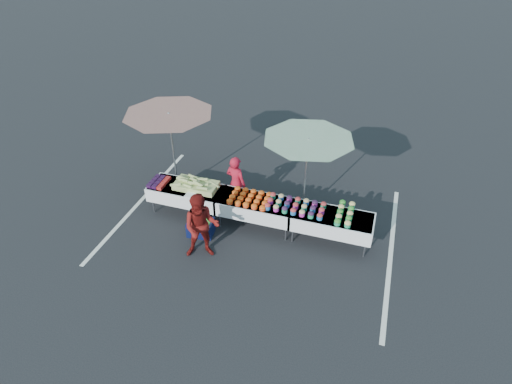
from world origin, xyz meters
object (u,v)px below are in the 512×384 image
(table_center, at_px, (256,206))
(storage_bin, at_px, (201,227))
(umbrella_left, at_px, (169,120))
(table_left, at_px, (187,193))
(table_right, at_px, (332,221))
(vendor, at_px, (236,183))
(customer, at_px, (201,227))
(umbrella_right, at_px, (308,146))

(table_center, distance_m, storage_bin, 1.40)
(umbrella_left, height_order, storage_bin, umbrella_left)
(table_center, bearing_deg, table_left, 180.00)
(umbrella_left, bearing_deg, table_left, -48.81)
(table_left, relative_size, table_right, 1.00)
(table_left, height_order, vendor, vendor)
(vendor, bearing_deg, table_center, 157.61)
(table_left, height_order, storage_bin, table_left)
(vendor, relative_size, storage_bin, 2.32)
(table_center, height_order, customer, customer)
(vendor, distance_m, storage_bin, 1.43)
(table_right, bearing_deg, vendor, 167.59)
(umbrella_left, bearing_deg, table_right, -10.54)
(table_left, xyz_separation_m, table_right, (3.60, 0.00, 0.00))
(table_right, distance_m, customer, 2.93)
(table_right, xyz_separation_m, vendor, (-2.50, 0.55, 0.16))
(vendor, distance_m, umbrella_left, 2.25)
(table_center, height_order, umbrella_left, umbrella_left)
(customer, bearing_deg, table_left, 107.20)
(vendor, relative_size, customer, 0.92)
(table_right, height_order, umbrella_left, umbrella_left)
(table_left, xyz_separation_m, umbrella_left, (-0.70, 0.80, 1.48))
(storage_bin, bearing_deg, table_left, 126.33)
(vendor, bearing_deg, umbrella_right, -155.80)
(storage_bin, bearing_deg, umbrella_right, 28.18)
(table_left, height_order, customer, customer)
(table_left, distance_m, table_right, 3.60)
(table_left, relative_size, storage_bin, 2.90)
(vendor, xyz_separation_m, storage_bin, (-0.45, -1.24, -0.54))
(umbrella_right, bearing_deg, customer, -130.05)
(vendor, relative_size, umbrella_left, 0.65)
(table_center, relative_size, table_right, 1.00)
(umbrella_right, bearing_deg, table_right, -44.34)
(table_left, bearing_deg, table_right, 0.00)
(customer, xyz_separation_m, storage_bin, (-0.35, 0.63, -0.61))
(table_center, bearing_deg, vendor, 141.86)
(table_center, distance_m, customer, 1.56)
(umbrella_left, bearing_deg, umbrella_right, 0.00)
(table_left, bearing_deg, vendor, 26.58)
(vendor, distance_m, umbrella_right, 2.09)
(table_center, bearing_deg, umbrella_left, 162.26)
(umbrella_left, bearing_deg, table_center, -17.74)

